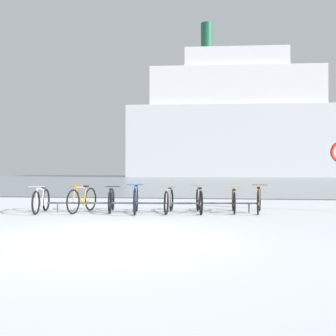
# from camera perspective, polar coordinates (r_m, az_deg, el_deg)

# --- Properties ---
(ground) EXTENTS (80.00, 132.00, 0.08)m
(ground) POSITION_cam_1_polar(r_m,az_deg,el_deg) (60.64, 5.06, -1.47)
(ground) COLOR silver
(bike_rack) EXTENTS (6.18, 0.64, 0.31)m
(bike_rack) POSITION_cam_1_polar(r_m,az_deg,el_deg) (11.25, -2.28, -5.26)
(bike_rack) COLOR #4C5156
(bike_rack) RESTS_ON ground
(bicycle_0) EXTENTS (0.46, 1.62, 0.79)m
(bicycle_0) POSITION_cam_1_polar(r_m,az_deg,el_deg) (11.81, -18.27, -4.61)
(bicycle_0) COLOR black
(bicycle_0) RESTS_ON ground
(bicycle_1) EXTENTS (0.47, 1.71, 0.83)m
(bicycle_1) POSITION_cam_1_polar(r_m,az_deg,el_deg) (11.63, -12.59, -4.60)
(bicycle_1) COLOR black
(bicycle_1) RESTS_ON ground
(bicycle_2) EXTENTS (0.46, 1.59, 0.75)m
(bicycle_2) POSITION_cam_1_polar(r_m,az_deg,el_deg) (11.54, -8.38, -4.80)
(bicycle_2) COLOR black
(bicycle_2) RESTS_ON ground
(bicycle_3) EXTENTS (0.46, 1.77, 0.85)m
(bicycle_3) POSITION_cam_1_polar(r_m,az_deg,el_deg) (11.16, -4.79, -4.73)
(bicycle_3) COLOR black
(bicycle_3) RESTS_ON ground
(bicycle_4) EXTENTS (0.46, 1.65, 0.78)m
(bicycle_4) POSITION_cam_1_polar(r_m,az_deg,el_deg) (11.19, 0.12, -4.88)
(bicycle_4) COLOR black
(bicycle_4) RESTS_ON ground
(bicycle_5) EXTENTS (0.46, 1.72, 0.80)m
(bicycle_5) POSITION_cam_1_polar(r_m,az_deg,el_deg) (11.24, 4.66, -4.82)
(bicycle_5) COLOR black
(bicycle_5) RESTS_ON ground
(bicycle_6) EXTENTS (0.46, 1.61, 0.74)m
(bicycle_6) POSITION_cam_1_polar(r_m,az_deg,el_deg) (11.48, 9.70, -4.83)
(bicycle_6) COLOR black
(bicycle_6) RESTS_ON ground
(bicycle_7) EXTENTS (0.46, 1.74, 0.81)m
(bicycle_7) POSITION_cam_1_polar(r_m,az_deg,el_deg) (11.54, 13.32, -4.65)
(bicycle_7) COLOR black
(bicycle_7) RESTS_ON ground
(ferry_ship) EXTENTS (39.38, 13.84, 27.25)m
(ferry_ship) POSITION_cam_1_polar(r_m,az_deg,el_deg) (69.44, 10.35, 6.29)
(ferry_ship) COLOR silver
(ferry_ship) RESTS_ON ground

